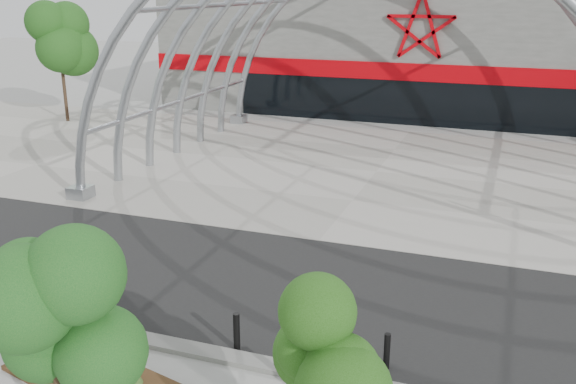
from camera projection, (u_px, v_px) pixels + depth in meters
ground at (228, 352)px, 14.51m from camera, size 140.00×140.00×0.00m
road at (282, 287)px, 17.64m from camera, size 140.00×7.00×0.02m
forecourt at (376, 172)px, 28.36m from camera, size 60.00×17.00×0.04m
kerb at (223, 356)px, 14.27m from camera, size 60.00×0.50×0.12m
arena_building at (437, 45)px, 43.18m from camera, size 34.00×15.24×8.00m
vault_canopy at (376, 172)px, 28.36m from camera, size 20.80×15.80×20.36m
street_tree_0 at (49, 319)px, 10.06m from camera, size 1.80×1.80×4.09m
street_tree_1 at (326, 354)px, 9.86m from camera, size 1.48×1.48×3.50m
bench_0 at (69, 337)px, 14.72m from camera, size 2.22×1.02×0.45m
bollard_0 at (95, 338)px, 14.03m from camera, size 0.18×0.18×1.12m
bollard_1 at (78, 315)px, 15.00m from camera, size 0.18×0.18×1.12m
bollard_2 at (237, 332)px, 14.45m from camera, size 0.15×0.15×0.94m
bollard_3 at (310, 378)px, 12.65m from camera, size 0.17×0.17×1.07m
bollard_4 at (387, 352)px, 13.76m from camera, size 0.14×0.14×0.85m
bg_tree_0 at (60, 43)px, 37.43m from camera, size 3.00×3.00×6.45m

